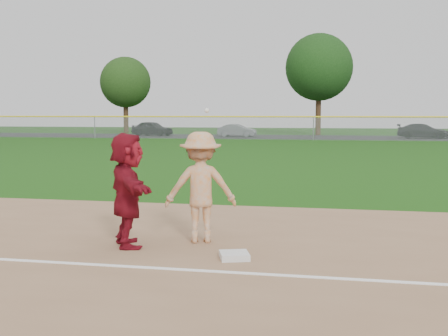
% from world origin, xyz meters
% --- Properties ---
extents(ground, '(160.00, 160.00, 0.00)m').
position_xyz_m(ground, '(0.00, 0.00, 0.00)').
color(ground, '#18470D').
rests_on(ground, ground).
extents(foul_line, '(60.00, 0.10, 0.01)m').
position_xyz_m(foul_line, '(0.00, -0.80, 0.03)').
color(foul_line, white).
rests_on(foul_line, infield_dirt).
extents(parking_asphalt, '(120.00, 10.00, 0.01)m').
position_xyz_m(parking_asphalt, '(0.00, 46.00, 0.01)').
color(parking_asphalt, black).
rests_on(parking_asphalt, ground).
extents(first_base, '(0.56, 0.56, 0.10)m').
position_xyz_m(first_base, '(0.48, -0.03, 0.07)').
color(first_base, silver).
rests_on(first_base, infield_dirt).
extents(base_runner, '(1.36, 1.87, 1.96)m').
position_xyz_m(base_runner, '(-1.48, 0.46, 1.00)').
color(base_runner, maroon).
rests_on(base_runner, infield_dirt).
extents(car_left, '(4.68, 2.89, 1.49)m').
position_xyz_m(car_left, '(-16.55, 46.26, 0.75)').
color(car_left, black).
rests_on(car_left, parking_asphalt).
extents(car_mid, '(3.79, 1.45, 1.23)m').
position_xyz_m(car_mid, '(-7.60, 45.43, 0.63)').
color(car_mid, slate).
rests_on(car_mid, parking_asphalt).
extents(car_right, '(4.77, 2.33, 1.34)m').
position_xyz_m(car_right, '(9.68, 45.30, 0.68)').
color(car_right, black).
rests_on(car_right, parking_asphalt).
extents(first_base_play, '(1.41, 1.04, 2.36)m').
position_xyz_m(first_base_play, '(-0.33, 1.03, 1.00)').
color(first_base_play, '#ADADB0').
rests_on(first_base_play, infield_dirt).
extents(outfield_fence, '(110.00, 0.12, 110.00)m').
position_xyz_m(outfield_fence, '(0.00, 40.00, 1.96)').
color(outfield_fence, '#999EA0').
rests_on(outfield_fence, ground).
extents(tree_1, '(5.80, 5.80, 8.75)m').
position_xyz_m(tree_1, '(-22.00, 53.00, 5.83)').
color(tree_1, '#322012').
rests_on(tree_1, ground).
extents(tree_2, '(7.00, 7.00, 10.58)m').
position_xyz_m(tree_2, '(0.00, 51.50, 7.06)').
color(tree_2, '#352213').
rests_on(tree_2, ground).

